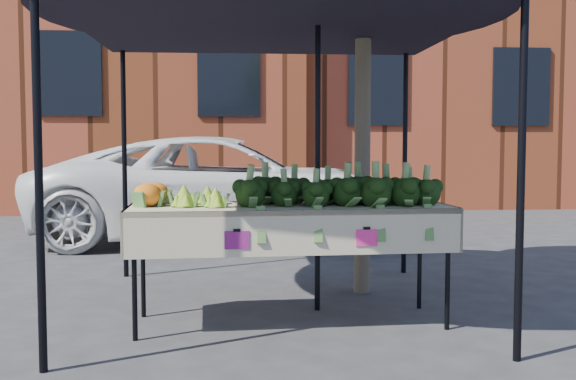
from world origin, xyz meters
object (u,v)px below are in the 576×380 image
Objects in this scene: street_tree at (363,65)px; canopy at (274,143)px; table at (290,264)px; vehicle at (226,51)px.

canopy is at bearing -146.67° from street_tree.
vehicle is (-0.55, 4.37, 2.19)m from table.
canopy is 0.60× the size of vehicle.
vehicle is 1.28× the size of street_tree.
vehicle is (-0.46, 3.91, 1.27)m from canopy.
vehicle is at bearing 110.97° from street_tree.
vehicle is 3.65m from street_tree.
table is at bearing -169.64° from vehicle.
vehicle reaches higher than canopy.
table is at bearing -78.17° from canopy.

